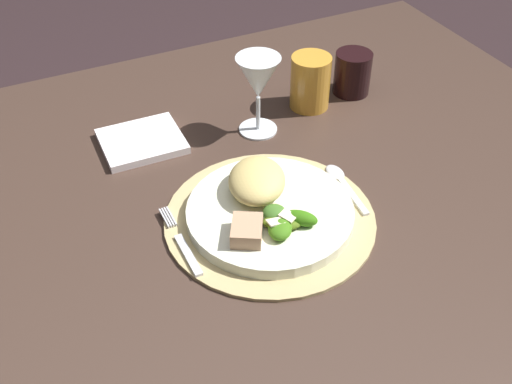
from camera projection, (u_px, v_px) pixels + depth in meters
name	position (u px, v px, depth m)	size (l,w,h in m)	color
dining_table	(265.00, 250.00, 1.09)	(1.33, 1.09, 0.71)	#402E25
placemat	(270.00, 219.00, 0.97)	(0.33, 0.33, 0.01)	tan
dinner_plate	(270.00, 213.00, 0.96)	(0.26, 0.26, 0.02)	silver
pasta_serving	(257.00, 180.00, 0.97)	(0.11, 0.09, 0.04)	#D7BB6C
salad_greens	(284.00, 221.00, 0.92)	(0.09, 0.09, 0.02)	#3E7417
bread_piece	(247.00, 231.00, 0.90)	(0.06, 0.04, 0.02)	tan
fork	(182.00, 244.00, 0.92)	(0.01, 0.16, 0.00)	silver
spoon	(342.00, 181.00, 1.03)	(0.03, 0.13, 0.01)	silver
napkin	(142.00, 141.00, 1.12)	(0.14, 0.12, 0.01)	white
wine_glass	(258.00, 80.00, 1.09)	(0.08, 0.08, 0.15)	silver
amber_tumbler	(310.00, 82.00, 1.19)	(0.08, 0.08, 0.10)	gold
dark_tumbler	(352.00, 73.00, 1.24)	(0.07, 0.07, 0.09)	black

